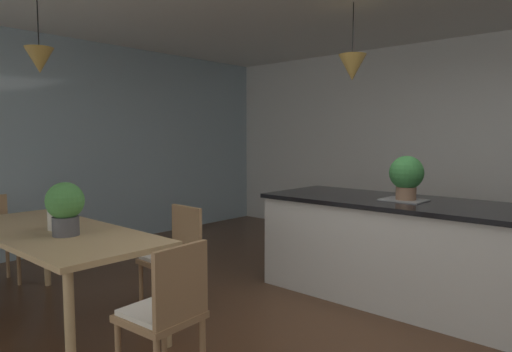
{
  "coord_description": "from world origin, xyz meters",
  "views": [
    {
      "loc": [
        1.55,
        -2.76,
        1.46
      ],
      "look_at": [
        -0.83,
        -0.11,
        1.15
      ],
      "focal_mm": 31.46,
      "sensor_mm": 36.0,
      "label": 1
    }
  ],
  "objects_px": {
    "dining_table": "(54,238)",
    "chair_far_right": "(174,255)",
    "potted_plant_on_table": "(65,206)",
    "kitchen_island": "(394,248)",
    "chair_kitchen_end": "(166,311)",
    "vase_on_dining_table": "(57,220)",
    "potted_plant_on_island": "(406,175)"
  },
  "relations": [
    {
      "from": "kitchen_island",
      "to": "potted_plant_on_island",
      "type": "height_order",
      "value": "potted_plant_on_island"
    },
    {
      "from": "kitchen_island",
      "to": "chair_far_right",
      "type": "bearing_deg",
      "value": -129.87
    },
    {
      "from": "chair_kitchen_end",
      "to": "vase_on_dining_table",
      "type": "bearing_deg",
      "value": 179.14
    },
    {
      "from": "dining_table",
      "to": "kitchen_island",
      "type": "relative_size",
      "value": 0.89
    },
    {
      "from": "potted_plant_on_island",
      "to": "dining_table",
      "type": "bearing_deg",
      "value": -128.43
    },
    {
      "from": "chair_far_right",
      "to": "chair_kitchen_end",
      "type": "bearing_deg",
      "value": -40.01
    },
    {
      "from": "potted_plant_on_island",
      "to": "chair_kitchen_end",
      "type": "bearing_deg",
      "value": -99.99
    },
    {
      "from": "kitchen_island",
      "to": "potted_plant_on_island",
      "type": "distance_m",
      "value": 0.67
    },
    {
      "from": "chair_far_right",
      "to": "potted_plant_on_table",
      "type": "relative_size",
      "value": 2.23
    },
    {
      "from": "dining_table",
      "to": "chair_far_right",
      "type": "xyz_separation_m",
      "value": [
        0.47,
        0.79,
        -0.2
      ]
    },
    {
      "from": "potted_plant_on_island",
      "to": "vase_on_dining_table",
      "type": "distance_m",
      "value": 2.91
    },
    {
      "from": "chair_kitchen_end",
      "to": "potted_plant_on_table",
      "type": "bearing_deg",
      "value": -178.67
    },
    {
      "from": "chair_kitchen_end",
      "to": "potted_plant_on_island",
      "type": "bearing_deg",
      "value": 80.01
    },
    {
      "from": "dining_table",
      "to": "chair_kitchen_end",
      "type": "height_order",
      "value": "chair_kitchen_end"
    },
    {
      "from": "dining_table",
      "to": "chair_far_right",
      "type": "relative_size",
      "value": 2.4
    },
    {
      "from": "chair_far_right",
      "to": "potted_plant_on_table",
      "type": "distance_m",
      "value": 0.97
    },
    {
      "from": "dining_table",
      "to": "potted_plant_on_table",
      "type": "distance_m",
      "value": 0.39
    },
    {
      "from": "dining_table",
      "to": "kitchen_island",
      "type": "distance_m",
      "value": 2.87
    },
    {
      "from": "chair_far_right",
      "to": "vase_on_dining_table",
      "type": "height_order",
      "value": "vase_on_dining_table"
    },
    {
      "from": "dining_table",
      "to": "vase_on_dining_table",
      "type": "height_order",
      "value": "vase_on_dining_table"
    },
    {
      "from": "vase_on_dining_table",
      "to": "kitchen_island",
      "type": "bearing_deg",
      "value": 53.02
    },
    {
      "from": "chair_kitchen_end",
      "to": "potted_plant_on_table",
      "type": "xyz_separation_m",
      "value": [
        -1.15,
        -0.03,
        0.49
      ]
    },
    {
      "from": "potted_plant_on_island",
      "to": "kitchen_island",
      "type": "bearing_deg",
      "value": 180.0
    },
    {
      "from": "chair_far_right",
      "to": "dining_table",
      "type": "bearing_deg",
      "value": -120.65
    },
    {
      "from": "potted_plant_on_table",
      "to": "chair_far_right",
      "type": "bearing_deg",
      "value": 75.88
    },
    {
      "from": "potted_plant_on_island",
      "to": "potted_plant_on_table",
      "type": "xyz_separation_m",
      "value": [
        -1.55,
        -2.31,
        -0.16
      ]
    },
    {
      "from": "chair_kitchen_end",
      "to": "kitchen_island",
      "type": "xyz_separation_m",
      "value": [
        0.31,
        2.28,
        -0.01
      ]
    },
    {
      "from": "dining_table",
      "to": "kitchen_island",
      "type": "xyz_separation_m",
      "value": [
        1.72,
        2.29,
        -0.22
      ]
    },
    {
      "from": "vase_on_dining_table",
      "to": "chair_far_right",
      "type": "bearing_deg",
      "value": 59.3
    },
    {
      "from": "dining_table",
      "to": "potted_plant_on_island",
      "type": "distance_m",
      "value": 2.95
    },
    {
      "from": "kitchen_island",
      "to": "potted_plant_on_table",
      "type": "bearing_deg",
      "value": -122.16
    },
    {
      "from": "dining_table",
      "to": "potted_plant_on_island",
      "type": "xyz_separation_m",
      "value": [
        1.81,
        2.29,
        0.45
      ]
    }
  ]
}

